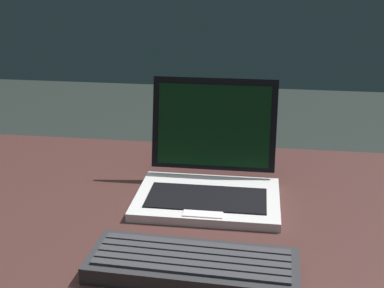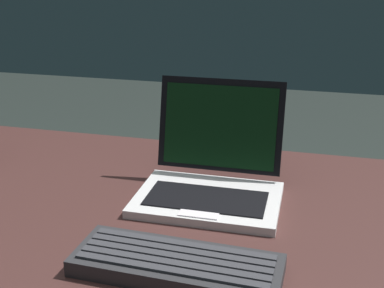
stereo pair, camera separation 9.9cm
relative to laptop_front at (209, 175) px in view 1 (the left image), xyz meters
The scene contains 3 objects.
desk 0.17m from the laptop_front, 109.71° to the right, with size 1.77×0.78×0.74m.
laptop_front is the anchor object (origin of this frame).
external_keyboard 0.29m from the laptop_front, 89.08° to the right, with size 0.34×0.13×0.03m.
Camera 1 is at (0.13, -0.88, 1.22)m, focal length 46.90 mm.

